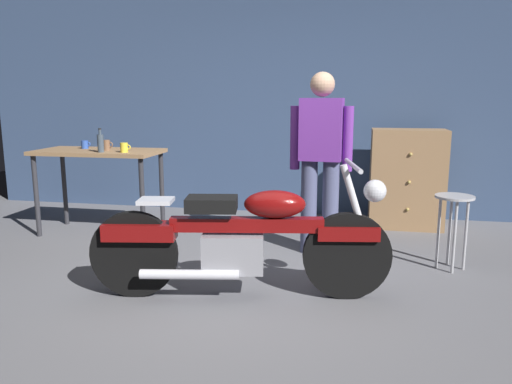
{
  "coord_description": "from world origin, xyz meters",
  "views": [
    {
      "loc": [
        0.81,
        -3.39,
        1.45
      ],
      "look_at": [
        0.01,
        0.7,
        0.65
      ],
      "focal_mm": 34.84,
      "sensor_mm": 36.0,
      "label": 1
    }
  ],
  "objects_px": {
    "mug_brown_stoneware": "(107,145)",
    "bottle": "(101,143)",
    "motorcycle": "(242,238)",
    "mug_yellow_tall": "(124,148)",
    "wooden_dresser": "(407,179)",
    "person_standing": "(321,155)",
    "mug_blue_enamel": "(85,145)",
    "shop_stool": "(454,212)"
  },
  "relations": [
    {
      "from": "motorcycle",
      "to": "person_standing",
      "type": "relative_size",
      "value": 1.3
    },
    {
      "from": "motorcycle",
      "to": "mug_brown_stoneware",
      "type": "distance_m",
      "value": 2.31
    },
    {
      "from": "mug_brown_stoneware",
      "to": "bottle",
      "type": "distance_m",
      "value": 0.19
    },
    {
      "from": "mug_yellow_tall",
      "to": "mug_blue_enamel",
      "type": "height_order",
      "value": "mug_yellow_tall"
    },
    {
      "from": "motorcycle",
      "to": "mug_blue_enamel",
      "type": "xyz_separation_m",
      "value": [
        -2.08,
        1.53,
        0.49
      ]
    },
    {
      "from": "mug_yellow_tall",
      "to": "bottle",
      "type": "bearing_deg",
      "value": -170.12
    },
    {
      "from": "shop_stool",
      "to": "person_standing",
      "type": "bearing_deg",
      "value": 168.34
    },
    {
      "from": "mug_brown_stoneware",
      "to": "shop_stool",
      "type": "bearing_deg",
      "value": -8.01
    },
    {
      "from": "motorcycle",
      "to": "wooden_dresser",
      "type": "xyz_separation_m",
      "value": [
        1.37,
        2.32,
        0.1
      ]
    },
    {
      "from": "person_standing",
      "to": "mug_blue_enamel",
      "type": "bearing_deg",
      "value": -3.7
    },
    {
      "from": "shop_stool",
      "to": "bottle",
      "type": "xyz_separation_m",
      "value": [
        -3.35,
        0.29,
        0.5
      ]
    },
    {
      "from": "mug_brown_stoneware",
      "to": "mug_yellow_tall",
      "type": "bearing_deg",
      "value": -27.87
    },
    {
      "from": "person_standing",
      "to": "wooden_dresser",
      "type": "xyz_separation_m",
      "value": [
        0.89,
        1.15,
        -0.38
      ]
    },
    {
      "from": "motorcycle",
      "to": "mug_brown_stoneware",
      "type": "bearing_deg",
      "value": 131.71
    },
    {
      "from": "person_standing",
      "to": "mug_brown_stoneware",
      "type": "distance_m",
      "value": 2.25
    },
    {
      "from": "person_standing",
      "to": "shop_stool",
      "type": "distance_m",
      "value": 1.24
    },
    {
      "from": "shop_stool",
      "to": "bottle",
      "type": "height_order",
      "value": "bottle"
    },
    {
      "from": "mug_blue_enamel",
      "to": "bottle",
      "type": "distance_m",
      "value": 0.46
    },
    {
      "from": "mug_brown_stoneware",
      "to": "mug_yellow_tall",
      "type": "relative_size",
      "value": 0.99
    },
    {
      "from": "wooden_dresser",
      "to": "mug_brown_stoneware",
      "type": "xyz_separation_m",
      "value": [
        -3.13,
        -0.91,
        0.4
      ]
    },
    {
      "from": "mug_yellow_tall",
      "to": "shop_stool",
      "type": "bearing_deg",
      "value": -6.16
    },
    {
      "from": "motorcycle",
      "to": "mug_yellow_tall",
      "type": "xyz_separation_m",
      "value": [
        -1.5,
        1.27,
        0.5
      ]
    },
    {
      "from": "wooden_dresser",
      "to": "mug_yellow_tall",
      "type": "height_order",
      "value": "wooden_dresser"
    },
    {
      "from": "shop_stool",
      "to": "mug_blue_enamel",
      "type": "height_order",
      "value": "mug_blue_enamel"
    },
    {
      "from": "motorcycle",
      "to": "mug_blue_enamel",
      "type": "bearing_deg",
      "value": 134.08
    },
    {
      "from": "mug_blue_enamel",
      "to": "bottle",
      "type": "xyz_separation_m",
      "value": [
        0.34,
        -0.3,
        0.05
      ]
    },
    {
      "from": "person_standing",
      "to": "mug_yellow_tall",
      "type": "bearing_deg",
      "value": 1.32
    },
    {
      "from": "shop_stool",
      "to": "wooden_dresser",
      "type": "bearing_deg",
      "value": 100.08
    },
    {
      "from": "person_standing",
      "to": "mug_brown_stoneware",
      "type": "xyz_separation_m",
      "value": [
        -2.24,
        0.24,
        0.03
      ]
    },
    {
      "from": "motorcycle",
      "to": "mug_yellow_tall",
      "type": "distance_m",
      "value": 2.03
    },
    {
      "from": "motorcycle",
      "to": "mug_brown_stoneware",
      "type": "xyz_separation_m",
      "value": [
        -1.76,
        1.41,
        0.51
      ]
    },
    {
      "from": "mug_yellow_tall",
      "to": "bottle",
      "type": "relative_size",
      "value": 0.45
    },
    {
      "from": "person_standing",
      "to": "shop_stool",
      "type": "xyz_separation_m",
      "value": [
        1.14,
        -0.23,
        -0.43
      ]
    },
    {
      "from": "person_standing",
      "to": "mug_yellow_tall",
      "type": "relative_size",
      "value": 15.24
    },
    {
      "from": "mug_brown_stoneware",
      "to": "bottle",
      "type": "bearing_deg",
      "value": -81.2
    },
    {
      "from": "person_standing",
      "to": "bottle",
      "type": "distance_m",
      "value": 2.21
    },
    {
      "from": "wooden_dresser",
      "to": "mug_blue_enamel",
      "type": "relative_size",
      "value": 10.37
    },
    {
      "from": "mug_brown_stoneware",
      "to": "mug_yellow_tall",
      "type": "height_order",
      "value": "mug_brown_stoneware"
    },
    {
      "from": "motorcycle",
      "to": "bottle",
      "type": "distance_m",
      "value": 2.2
    },
    {
      "from": "person_standing",
      "to": "mug_brown_stoneware",
      "type": "bearing_deg",
      "value": -1.87
    },
    {
      "from": "shop_stool",
      "to": "mug_brown_stoneware",
      "type": "relative_size",
      "value": 5.9
    },
    {
      "from": "mug_brown_stoneware",
      "to": "bottle",
      "type": "relative_size",
      "value": 0.45
    }
  ]
}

